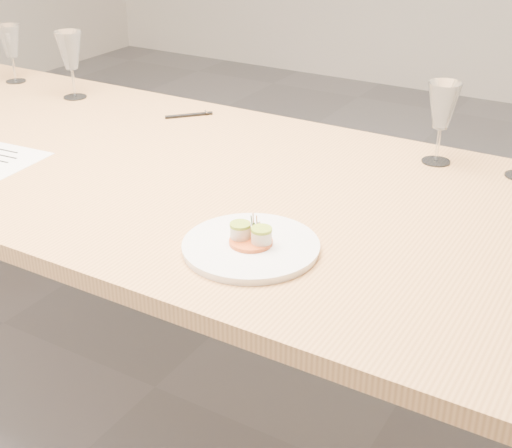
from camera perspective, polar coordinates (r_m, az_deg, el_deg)
The scene contains 7 objects.
ground at distance 2.26m, azimuth -8.08°, elevation -12.79°, with size 7.00×7.00×0.00m, color slate.
dining_table at distance 1.90m, azimuth -9.39°, elevation 3.24°, with size 2.40×1.00×0.75m.
dinner_plate at distance 1.41m, azimuth -0.40°, elevation -1.72°, with size 0.27×0.27×0.07m.
ballpoint_pen at distance 2.18m, azimuth -5.37°, elevation 8.68°, with size 0.11×0.11×0.01m.
wine_glass_0 at distance 2.65m, azimuth -19.08°, elevation 13.57°, with size 0.08×0.08×0.20m.
wine_glass_1 at distance 2.40m, azimuth -14.67°, elevation 13.19°, with size 0.09×0.09×0.21m.
wine_glass_2 at distance 1.84m, azimuth 14.70°, elevation 9.03°, with size 0.08×0.08×0.21m.
Camera 1 is at (1.14, -1.32, 1.44)m, focal length 50.00 mm.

